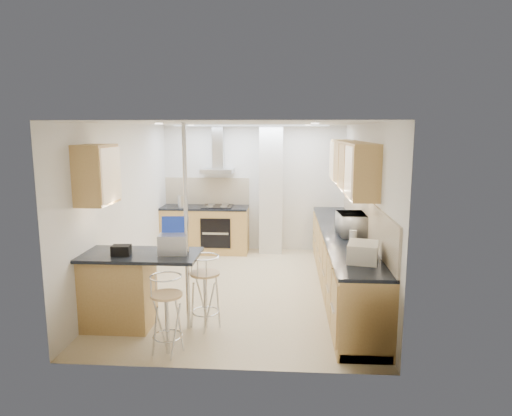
# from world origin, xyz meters

# --- Properties ---
(ground) EXTENTS (4.80, 4.80, 0.00)m
(ground) POSITION_xyz_m (0.00, 0.00, 0.00)
(ground) COLOR beige
(ground) RESTS_ON ground
(room_shell) EXTENTS (3.64, 4.84, 2.51)m
(room_shell) POSITION_xyz_m (0.32, 0.38, 1.54)
(room_shell) COLOR white
(room_shell) RESTS_ON ground
(right_counter) EXTENTS (0.63, 4.40, 0.92)m
(right_counter) POSITION_xyz_m (1.50, 0.00, 0.46)
(right_counter) COLOR tan
(right_counter) RESTS_ON ground
(back_counter) EXTENTS (1.70, 0.63, 0.92)m
(back_counter) POSITION_xyz_m (-0.95, 2.10, 0.46)
(back_counter) COLOR tan
(back_counter) RESTS_ON ground
(peninsula) EXTENTS (1.47, 0.72, 0.94)m
(peninsula) POSITION_xyz_m (-1.12, -1.45, 0.48)
(peninsula) COLOR tan
(peninsula) RESTS_ON ground
(microwave) EXTENTS (0.43, 0.60, 0.32)m
(microwave) POSITION_xyz_m (1.60, -0.22, 1.08)
(microwave) COLOR white
(microwave) RESTS_ON right_counter
(laptop) EXTENTS (0.37, 0.29, 0.23)m
(laptop) POSITION_xyz_m (-0.70, -1.43, 1.06)
(laptop) COLOR #ACAFB4
(laptop) RESTS_ON peninsula
(bag) EXTENTS (0.23, 0.18, 0.12)m
(bag) POSITION_xyz_m (-1.30, -1.54, 1.00)
(bag) COLOR black
(bag) RESTS_ON peninsula
(bar_stool_near) EXTENTS (0.38, 0.38, 0.89)m
(bar_stool_near) POSITION_xyz_m (-0.62, -2.10, 0.45)
(bar_stool_near) COLOR tan
(bar_stool_near) RESTS_ON ground
(bar_stool_end) EXTENTS (0.48, 0.48, 0.93)m
(bar_stool_end) POSITION_xyz_m (-0.32, -1.42, 0.46)
(bar_stool_end) COLOR tan
(bar_stool_end) RESTS_ON ground
(jar_a) EXTENTS (0.16, 0.16, 0.18)m
(jar_a) POSITION_xyz_m (1.62, 0.36, 1.01)
(jar_a) COLOR silver
(jar_a) RESTS_ON right_counter
(jar_b) EXTENTS (0.11, 0.11, 0.16)m
(jar_b) POSITION_xyz_m (1.60, 0.41, 1.00)
(jar_b) COLOR silver
(jar_b) RESTS_ON right_counter
(jar_c) EXTENTS (0.16, 0.16, 0.18)m
(jar_c) POSITION_xyz_m (1.48, -0.05, 1.01)
(jar_c) COLOR #BDBC97
(jar_c) RESTS_ON right_counter
(jar_d) EXTENTS (0.10, 0.10, 0.14)m
(jar_d) POSITION_xyz_m (1.57, -0.51, 0.99)
(jar_d) COLOR white
(jar_d) RESTS_ON right_counter
(bread_bin) EXTENTS (0.41, 0.48, 0.22)m
(bread_bin) POSITION_xyz_m (1.53, -1.54, 1.03)
(bread_bin) COLOR silver
(bread_bin) RESTS_ON right_counter
(kettle) EXTENTS (0.16, 0.16, 0.23)m
(kettle) POSITION_xyz_m (-1.38, 1.98, 1.04)
(kettle) COLOR silver
(kettle) RESTS_ON back_counter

